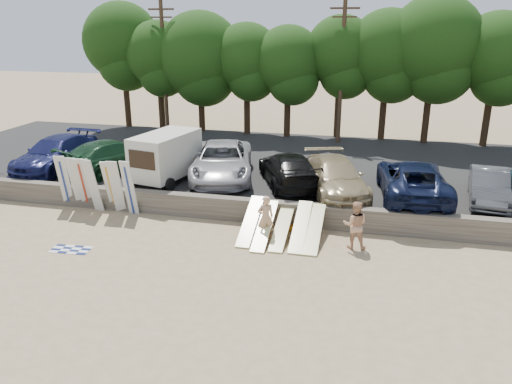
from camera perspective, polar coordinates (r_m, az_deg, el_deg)
ground at (r=18.99m, az=-0.77°, el=-6.84°), size 120.00×120.00×0.00m
seawall at (r=21.47m, az=1.18°, el=-2.24°), size 44.00×0.50×1.00m
parking_lot at (r=28.51m, az=4.39°, el=2.79°), size 44.00×14.50×0.70m
treeline at (r=34.14m, az=7.28°, el=15.71°), size 33.15×6.18×9.20m
utility_poles at (r=32.77m, az=9.77°, el=13.74°), size 25.80×0.26×9.00m
box_trailer at (r=24.91m, az=-10.26°, el=4.21°), size 2.74×4.07×2.41m
car_0 at (r=28.76m, az=-21.90°, el=4.09°), size 2.55×5.96×1.71m
car_1 at (r=27.48m, az=-16.18°, el=4.03°), size 4.34×6.22×1.67m
car_2 at (r=25.18m, az=-3.91°, el=3.53°), size 4.38×6.88×1.77m
car_3 at (r=24.19m, az=3.73°, el=2.67°), size 4.16×5.90×1.59m
car_4 at (r=23.11m, az=9.06°, el=1.70°), size 3.89×5.95×1.60m
car_5 at (r=23.42m, az=17.47°, el=1.38°), size 3.28×6.26×1.68m
car_6 at (r=24.06m, az=25.08°, el=0.59°), size 2.05×4.52×1.44m
surfboard_upright_0 at (r=24.54m, az=-21.05°, el=1.12°), size 0.59×0.65×2.56m
surfboard_upright_1 at (r=24.16m, az=-19.84°, el=0.97°), size 0.54×0.71×2.54m
surfboard_upright_2 at (r=23.97m, az=-19.12°, el=0.91°), size 0.60×0.79×2.53m
surfboard_upright_3 at (r=23.52m, az=-18.14°, el=0.70°), size 0.59×0.70×2.55m
surfboard_upright_4 at (r=23.26m, az=-16.25°, el=0.62°), size 0.59×0.89×2.50m
surfboard_upright_5 at (r=23.05m, az=-15.67°, el=0.57°), size 0.57×0.74×2.54m
surfboard_upright_6 at (r=22.70m, az=-14.29°, el=0.44°), size 0.56×0.58×2.57m
surfboard_low_0 at (r=20.24m, az=-0.63°, el=-3.32°), size 0.56×2.81×1.18m
surfboard_low_1 at (r=19.86m, az=1.01°, el=-3.84°), size 0.56×2.83×1.14m
surfboard_low_2 at (r=19.97m, az=2.99°, el=-4.07°), size 0.56×2.90×0.92m
surfboard_low_3 at (r=19.82m, az=5.12°, el=-3.94°), size 0.56×2.82×1.16m
surfboard_low_4 at (r=19.79m, az=6.70°, el=-4.18°), size 0.56×2.85×1.06m
beachgoer_a at (r=19.75m, az=1.10°, el=-2.92°), size 0.78×0.69×1.81m
beachgoer_b at (r=19.30m, az=11.26°, el=-3.71°), size 0.96×0.77×1.89m
cooler at (r=20.37m, az=5.85°, el=-4.59°), size 0.39×0.31×0.32m
gear_bag at (r=20.87m, az=4.07°, el=-4.10°), size 0.38×0.35×0.22m
beach_towel at (r=20.42m, az=-20.40°, el=-6.17°), size 1.60×1.60×0.00m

